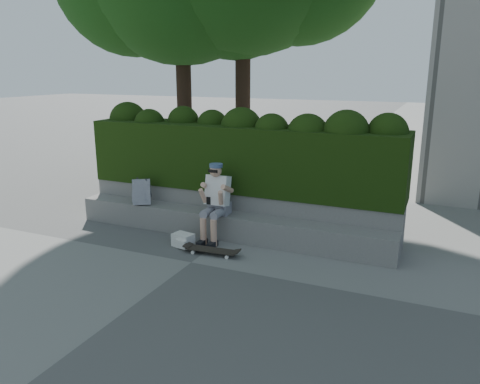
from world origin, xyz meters
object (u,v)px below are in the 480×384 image
at_px(backpack_ground, 183,240).
at_px(backpack_plaid, 142,192).
at_px(person, 216,199).
at_px(skateboard, 212,250).

bearing_deg(backpack_ground, backpack_plaid, 164.38).
distance_m(backpack_plaid, backpack_ground, 1.49).
distance_m(person, backpack_plaid, 1.63).
bearing_deg(skateboard, person, 105.77).
relative_size(backpack_plaid, backpack_ground, 1.42).
xyz_separation_m(backpack_plaid, backpack_ground, (1.23, -0.59, -0.58)).
distance_m(skateboard, backpack_ground, 0.64).
height_order(person, backpack_plaid, person).
distance_m(skateboard, backpack_plaid, 2.09).
height_order(skateboard, backpack_ground, backpack_ground).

